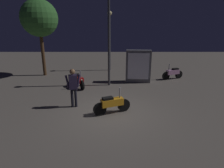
% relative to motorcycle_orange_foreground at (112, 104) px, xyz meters
% --- Properties ---
extents(ground_plane, '(40.00, 40.00, 0.00)m').
position_rel_motorcycle_orange_foreground_xyz_m(ground_plane, '(-0.01, -0.01, -0.44)').
color(ground_plane, '#605951').
extents(motorcycle_orange_foreground, '(1.57, 0.74, 1.11)m').
position_rel_motorcycle_orange_foreground_xyz_m(motorcycle_orange_foreground, '(0.00, 0.00, 0.00)').
color(motorcycle_orange_foreground, black).
rests_on(motorcycle_orange_foreground, ground_plane).
extents(motorcycle_red_parked_left, '(0.87, 1.51, 1.11)m').
position_rel_motorcycle_orange_foreground_xyz_m(motorcycle_red_parked_left, '(-1.99, 3.62, 0.00)').
color(motorcycle_red_parked_left, black).
rests_on(motorcycle_red_parked_left, ground_plane).
extents(motorcycle_pink_parked_right, '(1.58, 0.71, 1.11)m').
position_rel_motorcycle_orange_foreground_xyz_m(motorcycle_pink_parked_right, '(4.22, 5.46, 0.00)').
color(motorcycle_pink_parked_right, black).
rests_on(motorcycle_pink_parked_right, ground_plane).
extents(person_rider_beside, '(0.67, 0.33, 1.78)m').
position_rel_motorcycle_orange_foreground_xyz_m(person_rider_beside, '(-1.73, 0.69, 0.63)').
color(person_rider_beside, black).
rests_on(person_rider_beside, ground_plane).
extents(streetlamp_near, '(0.36, 0.36, 4.69)m').
position_rel_motorcycle_orange_foreground_xyz_m(streetlamp_near, '(-0.18, 8.31, 2.57)').
color(streetlamp_near, '#38383D').
rests_on(streetlamp_near, ground_plane).
extents(streetlamp_far, '(0.36, 0.36, 5.48)m').
position_rel_motorcycle_orange_foreground_xyz_m(streetlamp_far, '(-0.18, 4.08, 3.00)').
color(streetlamp_far, '#38383D').
rests_on(streetlamp_far, ground_plane).
extents(tree_left_bg, '(2.55, 2.55, 5.36)m').
position_rel_motorcycle_orange_foreground_xyz_m(tree_left_bg, '(-5.06, 6.59, 3.62)').
color(tree_left_bg, '#4C331E').
rests_on(tree_left_bg, ground_plane).
extents(kiosk_billboard, '(1.64, 0.69, 2.10)m').
position_rel_motorcycle_orange_foreground_xyz_m(kiosk_billboard, '(1.71, 4.79, 0.61)').
color(kiosk_billboard, '#595960').
rests_on(kiosk_billboard, ground_plane).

